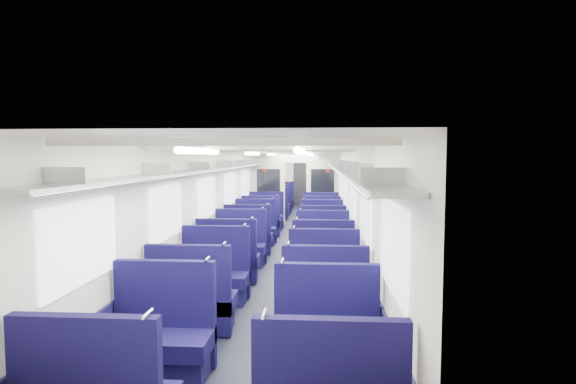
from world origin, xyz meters
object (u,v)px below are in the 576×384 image
at_px(seat_10, 240,248).
at_px(seat_12, 248,238).
at_px(seat_4, 192,304).
at_px(seat_19, 321,219).
at_px(seat_20, 273,210).
at_px(bulkhead, 296,186).
at_px(seat_5, 325,305).
at_px(seat_9, 323,263).
at_px(seat_11, 323,250).
at_px(seat_2, 161,340).
at_px(seat_18, 266,218).
at_px(seat_24, 279,203).
at_px(seat_17, 321,224).
at_px(seat_23, 321,206).
at_px(seat_22, 276,206).
at_px(seat_27, 320,200).
at_px(seat_14, 255,230).
at_px(end_door, 302,183).
at_px(seat_7, 324,283).
at_px(seat_6, 214,278).
at_px(seat_25, 321,203).
at_px(seat_8, 228,262).
at_px(seat_13, 322,239).
at_px(seat_16, 261,223).
at_px(seat_15, 322,231).
at_px(seat_26, 281,200).
at_px(seat_21, 321,210).

distance_m(seat_10, seat_12, 1.11).
distance_m(seat_4, seat_19, 8.09).
bearing_deg(seat_19, seat_20, 126.66).
distance_m(bulkhead, seat_5, 9.21).
distance_m(seat_9, seat_11, 1.08).
bearing_deg(bulkhead, seat_2, -94.60).
bearing_deg(seat_18, seat_24, 90.00).
bearing_deg(seat_17, seat_23, 90.00).
distance_m(seat_19, seat_22, 3.77).
height_order(seat_5, seat_27, same).
distance_m(seat_12, seat_14, 1.10).
bearing_deg(bulkhead, seat_14, -103.34).
relative_size(end_door, seat_7, 1.71).
xyz_separation_m(seat_5, seat_24, (-1.66, 12.30, 0.00)).
bearing_deg(seat_24, seat_11, -79.56).
relative_size(seat_17, seat_19, 1.00).
height_order(seat_7, seat_14, same).
xyz_separation_m(seat_5, seat_6, (-1.66, 1.15, 0.00)).
height_order(seat_12, seat_17, same).
distance_m(seat_7, seat_20, 9.26).
distance_m(seat_6, seat_27, 12.45).
relative_size(seat_6, seat_7, 1.00).
bearing_deg(seat_14, seat_7, -70.38).
bearing_deg(seat_24, seat_10, -90.00).
bearing_deg(seat_25, seat_14, -104.06).
height_order(seat_8, seat_27, same).
relative_size(seat_4, seat_14, 1.00).
bearing_deg(seat_19, seat_6, -103.92).
bearing_deg(end_door, seat_13, -85.41).
xyz_separation_m(seat_11, seat_16, (-1.66, 3.55, 0.00)).
relative_size(seat_11, seat_22, 1.00).
bearing_deg(seat_15, seat_27, 90.00).
bearing_deg(seat_20, seat_2, -90.00).
distance_m(seat_17, seat_22, 4.70).
height_order(bulkhead, seat_13, bulkhead).
relative_size(seat_4, seat_25, 1.00).
distance_m(end_door, bulkhead, 5.69).
bearing_deg(seat_23, seat_22, -179.33).
height_order(seat_10, seat_25, same).
height_order(bulkhead, seat_23, bulkhead).
relative_size(seat_9, seat_17, 1.00).
xyz_separation_m(seat_13, seat_27, (0.00, 9.01, 0.00)).
relative_size(seat_7, seat_26, 1.00).
relative_size(seat_20, seat_23, 1.00).
xyz_separation_m(seat_16, seat_25, (1.66, 5.42, 0.00)).
distance_m(seat_4, seat_27, 13.66).
distance_m(seat_7, seat_11, 2.32).
relative_size(seat_12, seat_21, 1.00).
xyz_separation_m(seat_12, seat_20, (0.00, 5.55, 0.00)).
bearing_deg(seat_13, seat_24, 101.98).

